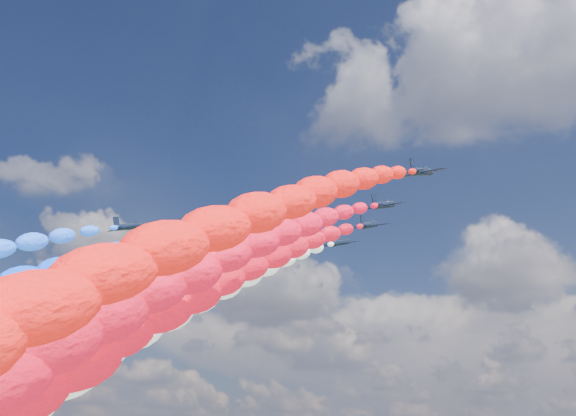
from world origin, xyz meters
The scene contains 15 objects.
jet_0 centered at (-30.79, -6.42, 103.25)m, with size 8.72×11.69×2.58m, color black, non-canonical shape.
jet_1 centered at (-21.85, 4.85, 103.25)m, with size 8.72×11.69×2.58m, color black, non-canonical shape.
trail_1 centered at (-21.85, -43.66, 80.56)m, with size 6.61×94.21×48.91m, color blue, non-canonical shape.
jet_2 centered at (-8.64, 15.89, 103.25)m, with size 8.72×11.69×2.58m, color black, non-canonical shape.
trail_2 centered at (-8.64, -32.61, 80.56)m, with size 6.61×94.21×48.91m, color #0B52FF, non-canonical shape.
jet_3 centered at (1.78, 9.41, 103.25)m, with size 8.72×11.69×2.58m, color black, non-canonical shape.
trail_3 centered at (1.78, -39.10, 80.56)m, with size 6.61×94.21×48.91m, color white, non-canonical shape.
jet_4 centered at (1.38, 24.91, 103.25)m, with size 8.72×11.69×2.58m, color black, non-canonical shape.
trail_4 centered at (1.38, -23.60, 80.56)m, with size 6.61×94.21×48.91m, color white, non-canonical shape.
jet_5 centered at (12.02, 16.06, 103.25)m, with size 8.72×11.69×2.58m, color black, non-canonical shape.
trail_5 centered at (12.02, -32.45, 80.56)m, with size 6.61×94.21×48.91m, color red, non-canonical shape.
jet_6 centered at (19.36, 5.83, 103.25)m, with size 8.72×11.69×2.58m, color black, non-canonical shape.
trail_6 centered at (19.36, -42.68, 80.56)m, with size 6.61×94.21×48.91m, color red, non-canonical shape.
jet_7 centered at (31.31, -6.96, 103.25)m, with size 8.72×11.69×2.58m, color black, non-canonical shape.
trail_7 centered at (31.31, -55.47, 80.56)m, with size 6.61×94.21×48.91m, color red, non-canonical shape.
Camera 1 is at (69.36, -121.27, 57.16)m, focal length 48.09 mm.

